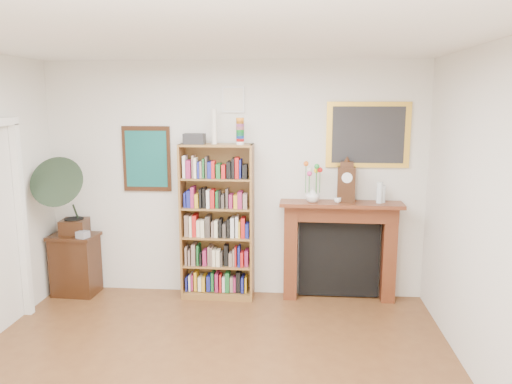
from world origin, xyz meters
TOP-DOWN VIEW (x-y plane):
  - room at (0.00, 0.00)m, footprint 4.51×5.01m
  - teal_poster at (-1.05, 2.48)m, footprint 0.58×0.04m
  - small_picture at (0.00, 2.48)m, footprint 0.26×0.04m
  - gilt_painting at (1.55, 2.48)m, footprint 0.95×0.04m
  - bookshelf at (-0.18, 2.33)m, footprint 0.85×0.31m
  - side_cabinet at (-1.93, 2.28)m, footprint 0.57×0.43m
  - fireplace at (1.26, 2.40)m, footprint 1.41×0.36m
  - gramophone at (-1.92, 2.15)m, footprint 0.65×0.79m
  - cd_stack at (-1.75, 2.15)m, footprint 0.15×0.15m
  - mantel_clock at (1.31, 2.34)m, footprint 0.21×0.13m
  - flower_vase at (0.93, 2.32)m, footprint 0.18×0.18m
  - teacup at (1.21, 2.30)m, footprint 0.10×0.10m
  - bottle_left at (1.69, 2.34)m, footprint 0.07×0.07m
  - bottle_right at (1.73, 2.36)m, footprint 0.06×0.06m

SIDE VIEW (x-z plane):
  - side_cabinet at x=-1.93m, z-range 0.00..0.75m
  - fireplace at x=1.26m, z-range 0.11..1.29m
  - cd_stack at x=-1.75m, z-range 0.75..0.83m
  - bookshelf at x=-0.18m, z-range -0.03..2.09m
  - teacup at x=1.21m, z-range 1.19..1.25m
  - flower_vase at x=0.93m, z-range 1.19..1.36m
  - bottle_right at x=1.73m, z-range 1.19..1.39m
  - gramophone at x=-1.92m, z-range 0.81..1.78m
  - bottle_left at x=1.69m, z-range 1.19..1.43m
  - room at x=0.00m, z-range -0.01..2.81m
  - mantel_clock at x=1.31m, z-range 1.18..1.65m
  - teal_poster at x=-1.05m, z-range 1.26..2.04m
  - gilt_painting at x=1.55m, z-range 1.58..2.33m
  - small_picture at x=0.00m, z-range 2.20..2.50m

